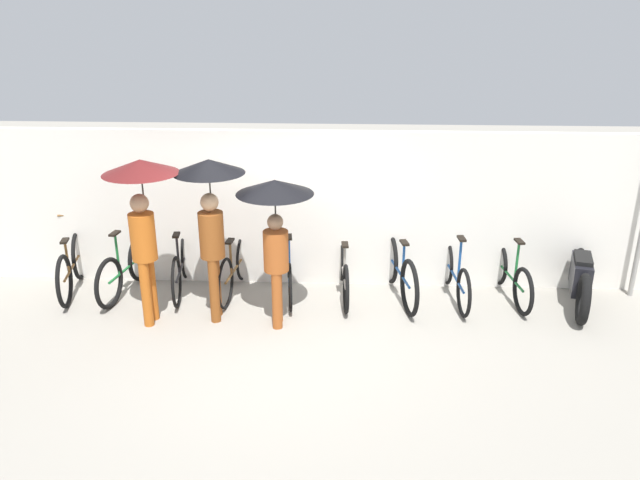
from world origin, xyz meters
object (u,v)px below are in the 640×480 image
at_px(pedestrian_leading, 142,200).
at_px(motorcycle, 580,277).
at_px(parked_bicycle_5, 344,271).
at_px(parked_bicycle_0, 72,267).
at_px(parked_bicycle_7, 455,275).
at_px(parked_bicycle_3, 235,268).
at_px(pedestrian_center, 210,200).
at_px(parked_bicycle_4, 289,269).
at_px(parked_bicycle_6, 399,271).
at_px(parked_bicycle_2, 181,266).
at_px(parked_bicycle_1, 125,268).
at_px(parked_bicycle_8, 510,275).
at_px(pedestrian_trailing, 275,213).

height_order(pedestrian_leading, motorcycle, pedestrian_leading).
bearing_deg(parked_bicycle_5, parked_bicycle_0, 87.03).
bearing_deg(pedestrian_leading, parked_bicycle_7, 16.12).
xyz_separation_m(parked_bicycle_3, parked_bicycle_7, (3.14, -0.05, -0.02)).
bearing_deg(parked_bicycle_0, pedestrian_leading, -130.77).
height_order(parked_bicycle_0, motorcycle, parked_bicycle_0).
xyz_separation_m(parked_bicycle_0, parked_bicycle_3, (2.36, 0.08, -0.01)).
relative_size(parked_bicycle_7, pedestrian_center, 0.80).
relative_size(parked_bicycle_4, parked_bicycle_6, 0.96).
bearing_deg(parked_bicycle_7, parked_bicycle_0, 86.15).
relative_size(parked_bicycle_2, motorcycle, 0.89).
bearing_deg(pedestrian_center, parked_bicycle_1, 151.25).
distance_m(parked_bicycle_1, parked_bicycle_8, 5.50).
relative_size(parked_bicycle_3, parked_bicycle_8, 1.02).
relative_size(parked_bicycle_8, motorcycle, 0.85).
relative_size(parked_bicycle_0, parked_bicycle_8, 1.03).
relative_size(parked_bicycle_8, pedestrian_leading, 0.76).
xyz_separation_m(parked_bicycle_6, motorcycle, (2.51, -0.06, -0.01)).
distance_m(parked_bicycle_3, parked_bicycle_7, 3.14).
bearing_deg(pedestrian_center, parked_bicycle_5, 18.13).
xyz_separation_m(parked_bicycle_4, motorcycle, (4.08, -0.13, 0.03)).
bearing_deg(parked_bicycle_5, parked_bicycle_3, 85.65).
xyz_separation_m(parked_bicycle_1, pedestrian_center, (1.45, -0.64, 1.25)).
height_order(parked_bicycle_7, motorcycle, parked_bicycle_7).
bearing_deg(pedestrian_center, parked_bicycle_7, 6.77).
bearing_deg(pedestrian_leading, parked_bicycle_8, 14.92).
relative_size(parked_bicycle_2, parked_bicycle_6, 0.94).
relative_size(parked_bicycle_2, pedestrian_trailing, 0.89).
bearing_deg(motorcycle, parked_bicycle_5, 103.05).
distance_m(parked_bicycle_0, parked_bicycle_3, 2.36).
bearing_deg(parked_bicycle_6, parked_bicycle_2, 78.05).
bearing_deg(parked_bicycle_5, parked_bicycle_4, 83.82).
relative_size(pedestrian_leading, pedestrian_trailing, 1.12).
bearing_deg(parked_bicycle_0, parked_bicycle_1, -101.92).
bearing_deg(pedestrian_center, pedestrian_leading, -174.59).
bearing_deg(parked_bicycle_0, parked_bicycle_2, -97.84).
height_order(parked_bicycle_2, parked_bicycle_8, parked_bicycle_2).
relative_size(parked_bicycle_1, parked_bicycle_8, 1.01).
bearing_deg(pedestrian_center, parked_bicycle_3, 75.49).
bearing_deg(parked_bicycle_3, parked_bicycle_5, -85.25).
distance_m(pedestrian_trailing, motorcycle, 4.36).
bearing_deg(parked_bicycle_2, parked_bicycle_3, -98.33).
bearing_deg(parked_bicycle_2, parked_bicycle_6, -98.55).
bearing_deg(motorcycle, pedestrian_leading, 112.38).
bearing_deg(pedestrian_trailing, parked_bicycle_7, 14.10).
distance_m(parked_bicycle_6, pedestrian_trailing, 2.14).
bearing_deg(parked_bicycle_4, pedestrian_center, 122.84).
bearing_deg(pedestrian_leading, pedestrian_trailing, 5.42).
bearing_deg(parked_bicycle_5, parked_bicycle_1, 87.45).
height_order(parked_bicycle_6, pedestrian_center, pedestrian_center).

